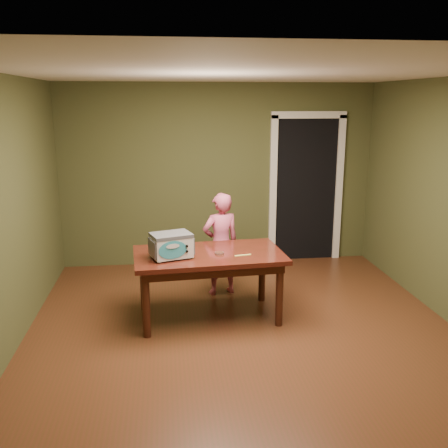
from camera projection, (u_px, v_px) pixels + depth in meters
name	position (u px, v px, depth m)	size (l,w,h in m)	color
floor	(246.00, 337.00, 5.09)	(5.00, 5.00, 0.00)	#542918
room_shell	(247.00, 171.00, 4.68)	(4.52, 5.02, 2.61)	#424726
doorway	(300.00, 187.00, 7.67)	(1.10, 0.66, 2.25)	black
dining_table	(209.00, 262.00, 5.41)	(1.66, 1.01, 0.75)	#39150D
toy_oven	(171.00, 245.00, 5.19)	(0.49, 0.40, 0.26)	#4C4F54
baking_pan	(219.00, 253.00, 5.34)	(0.10, 0.10, 0.02)	silver
spatula	(243.00, 255.00, 5.30)	(0.18, 0.03, 0.01)	#E8E364
child	(221.00, 244.00, 6.12)	(0.47, 0.31, 1.28)	#C85271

